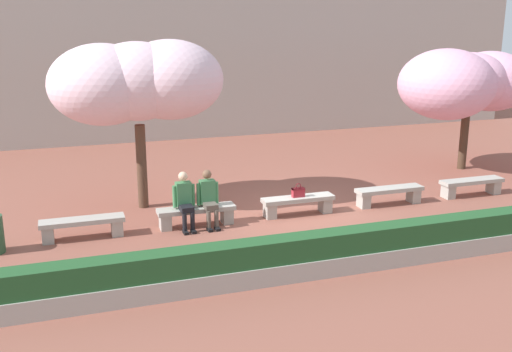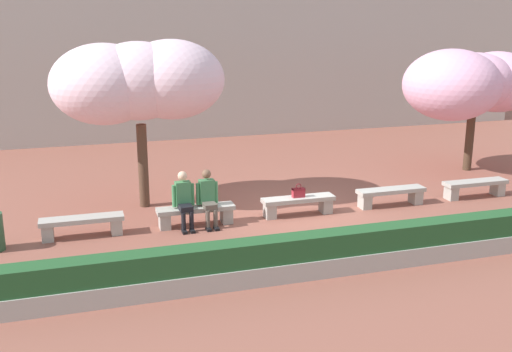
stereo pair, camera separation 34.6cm
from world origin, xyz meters
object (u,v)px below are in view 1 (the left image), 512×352
at_px(stone_bench_center, 298,203).
at_px(cherry_tree_main, 137,82).
at_px(stone_bench_near_east, 389,193).
at_px(person_seated_right, 208,196).
at_px(person_seated_left, 185,198).
at_px(stone_bench_west_end, 83,225).
at_px(stone_bench_east_end, 472,185).
at_px(stone_bench_near_west, 196,213).
at_px(handbag, 298,192).
at_px(cherry_tree_secondary, 465,83).

bearing_deg(stone_bench_center, cherry_tree_main, 151.59).
height_order(stone_bench_near_east, person_seated_right, person_seated_right).
bearing_deg(cherry_tree_main, person_seated_left, -70.65).
relative_size(stone_bench_center, person_seated_right, 1.38).
bearing_deg(stone_bench_center, stone_bench_west_end, 180.00).
distance_m(person_seated_left, person_seated_right, 0.55).
xyz_separation_m(stone_bench_west_end, person_seated_left, (2.22, -0.05, 0.40)).
relative_size(stone_bench_east_end, person_seated_left, 1.38).
bearing_deg(stone_bench_near_east, stone_bench_east_end, 0.00).
distance_m(stone_bench_east_end, person_seated_left, 7.76).
bearing_deg(cherry_tree_main, stone_bench_near_west, -63.10).
bearing_deg(handbag, stone_bench_center, 6.93).
bearing_deg(person_seated_left, cherry_tree_secondary, 15.73).
xyz_separation_m(stone_bench_near_west, person_seated_left, (-0.27, -0.05, 0.40)).
relative_size(person_seated_right, cherry_tree_main, 0.31).
relative_size(stone_bench_near_east, cherry_tree_secondary, 0.40).
xyz_separation_m(handbag, cherry_tree_secondary, (6.49, 2.55, 2.11)).
bearing_deg(cherry_tree_secondary, stone_bench_near_east, -147.41).
distance_m(stone_bench_near_west, cherry_tree_secondary, 9.64).
height_order(stone_bench_west_end, stone_bench_near_east, same).
relative_size(stone_bench_west_end, cherry_tree_secondary, 0.40).
xyz_separation_m(stone_bench_center, handbag, (-0.00, -0.00, 0.28)).
bearing_deg(person_seated_right, stone_bench_near_east, 0.65).
distance_m(stone_bench_center, handbag, 0.28).
bearing_deg(cherry_tree_main, cherry_tree_secondary, 4.00).
height_order(person_seated_right, cherry_tree_main, cherry_tree_main).
bearing_deg(stone_bench_west_end, stone_bench_center, 0.00).
distance_m(stone_bench_near_east, person_seated_right, 4.73).
relative_size(stone_bench_near_west, stone_bench_near_east, 1.00).
height_order(stone_bench_near_west, person_seated_left, person_seated_left).
bearing_deg(cherry_tree_main, handbag, -28.43).
bearing_deg(stone_bench_near_east, stone_bench_center, 180.00).
height_order(stone_bench_east_end, handbag, handbag).
height_order(stone_bench_west_end, stone_bench_center, same).
distance_m(stone_bench_west_end, stone_bench_near_east, 7.48).
distance_m(stone_bench_near_east, cherry_tree_secondary, 5.31).
bearing_deg(person_seated_right, stone_bench_west_end, 178.89).
distance_m(person_seated_right, cherry_tree_main, 3.31).
bearing_deg(stone_bench_near_east, handbag, -179.99).
height_order(stone_bench_near_east, stone_bench_east_end, same).
bearing_deg(person_seated_left, handbag, 1.10).
xyz_separation_m(stone_bench_west_end, handbag, (4.99, -0.00, 0.28)).
relative_size(stone_bench_near_west, stone_bench_center, 1.00).
distance_m(stone_bench_center, stone_bench_east_end, 4.99).
bearing_deg(person_seated_right, stone_bench_near_west, 169.02).
relative_size(person_seated_right, cherry_tree_secondary, 0.29).
relative_size(person_seated_left, cherry_tree_secondary, 0.29).
bearing_deg(stone_bench_east_end, person_seated_right, -179.57).
bearing_deg(stone_bench_east_end, stone_bench_west_end, 180.00).
height_order(stone_bench_west_end, stone_bench_near_west, same).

